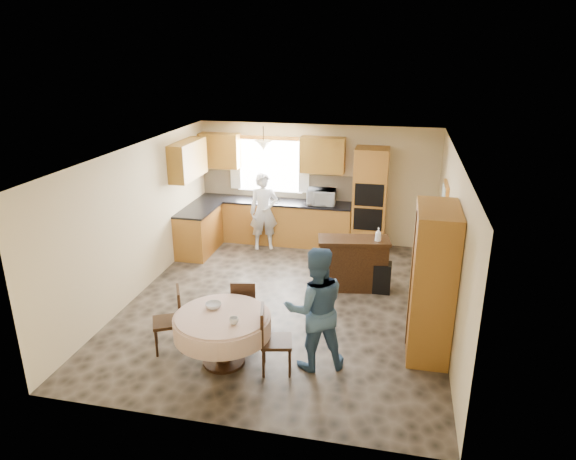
% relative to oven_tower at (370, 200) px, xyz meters
% --- Properties ---
extents(floor, '(5.00, 6.00, 0.01)m').
position_rel_oven_tower_xyz_m(floor, '(-1.15, -2.69, -1.06)').
color(floor, brown).
rests_on(floor, ground).
extents(ceiling, '(5.00, 6.00, 0.01)m').
position_rel_oven_tower_xyz_m(ceiling, '(-1.15, -2.69, 1.44)').
color(ceiling, white).
rests_on(ceiling, wall_back).
extents(wall_back, '(5.00, 0.02, 2.50)m').
position_rel_oven_tower_xyz_m(wall_back, '(-1.15, 0.31, 0.19)').
color(wall_back, '#D5BE89').
rests_on(wall_back, floor).
extents(wall_front, '(5.00, 0.02, 2.50)m').
position_rel_oven_tower_xyz_m(wall_front, '(-1.15, -5.69, 0.19)').
color(wall_front, '#D5BE89').
rests_on(wall_front, floor).
extents(wall_left, '(0.02, 6.00, 2.50)m').
position_rel_oven_tower_xyz_m(wall_left, '(-3.65, -2.69, 0.19)').
color(wall_left, '#D5BE89').
rests_on(wall_left, floor).
extents(wall_right, '(0.02, 6.00, 2.50)m').
position_rel_oven_tower_xyz_m(wall_right, '(1.35, -2.69, 0.19)').
color(wall_right, '#D5BE89').
rests_on(wall_right, floor).
extents(window, '(1.40, 0.03, 1.10)m').
position_rel_oven_tower_xyz_m(window, '(-2.15, 0.29, 0.54)').
color(window, white).
rests_on(window, wall_back).
extents(curtain_left, '(0.22, 0.02, 1.15)m').
position_rel_oven_tower_xyz_m(curtain_left, '(-2.90, 0.24, 0.59)').
color(curtain_left, white).
rests_on(curtain_left, wall_back).
extents(curtain_right, '(0.22, 0.02, 1.15)m').
position_rel_oven_tower_xyz_m(curtain_right, '(-1.40, 0.24, 0.59)').
color(curtain_right, white).
rests_on(curtain_right, wall_back).
extents(base_cab_back, '(3.30, 0.60, 0.88)m').
position_rel_oven_tower_xyz_m(base_cab_back, '(-2.00, 0.01, -0.62)').
color(base_cab_back, '#C18333').
rests_on(base_cab_back, floor).
extents(counter_back, '(3.30, 0.64, 0.04)m').
position_rel_oven_tower_xyz_m(counter_back, '(-2.00, 0.01, -0.16)').
color(counter_back, black).
rests_on(counter_back, base_cab_back).
extents(base_cab_left, '(0.60, 1.20, 0.88)m').
position_rel_oven_tower_xyz_m(base_cab_left, '(-3.35, -0.89, -0.62)').
color(base_cab_left, '#C18333').
rests_on(base_cab_left, floor).
extents(counter_left, '(0.64, 1.20, 0.04)m').
position_rel_oven_tower_xyz_m(counter_left, '(-3.35, -0.89, -0.16)').
color(counter_left, black).
rests_on(counter_left, base_cab_left).
extents(backsplash, '(3.30, 0.02, 0.55)m').
position_rel_oven_tower_xyz_m(backsplash, '(-2.00, 0.30, 0.12)').
color(backsplash, '#C9B48E').
rests_on(backsplash, wall_back).
extents(wall_cab_left, '(0.85, 0.33, 0.72)m').
position_rel_oven_tower_xyz_m(wall_cab_left, '(-3.20, 0.15, 0.85)').
color(wall_cab_left, '#AC772B').
rests_on(wall_cab_left, wall_back).
extents(wall_cab_right, '(0.90, 0.33, 0.72)m').
position_rel_oven_tower_xyz_m(wall_cab_right, '(-1.00, 0.15, 0.85)').
color(wall_cab_right, '#AC772B').
rests_on(wall_cab_right, wall_back).
extents(wall_cab_side, '(0.33, 1.20, 0.72)m').
position_rel_oven_tower_xyz_m(wall_cab_side, '(-3.48, -0.89, 0.85)').
color(wall_cab_side, '#AC772B').
rests_on(wall_cab_side, wall_left).
extents(oven_tower, '(0.66, 0.62, 2.12)m').
position_rel_oven_tower_xyz_m(oven_tower, '(0.00, 0.00, 0.00)').
color(oven_tower, '#C18333').
rests_on(oven_tower, floor).
extents(oven_upper, '(0.56, 0.01, 0.45)m').
position_rel_oven_tower_xyz_m(oven_upper, '(0.00, -0.31, 0.19)').
color(oven_upper, black).
rests_on(oven_upper, oven_tower).
extents(oven_lower, '(0.56, 0.01, 0.45)m').
position_rel_oven_tower_xyz_m(oven_lower, '(0.00, -0.31, -0.31)').
color(oven_lower, black).
rests_on(oven_lower, oven_tower).
extents(pendant, '(0.36, 0.36, 0.18)m').
position_rel_oven_tower_xyz_m(pendant, '(-2.15, -0.19, 1.06)').
color(pendant, beige).
rests_on(pendant, ceiling).
extents(sideboard, '(1.27, 0.69, 0.86)m').
position_rel_oven_tower_xyz_m(sideboard, '(-0.13, -1.90, -0.63)').
color(sideboard, '#38210F').
rests_on(sideboard, floor).
extents(space_heater, '(0.38, 0.27, 0.53)m').
position_rel_oven_tower_xyz_m(space_heater, '(0.34, -1.94, -0.80)').
color(space_heater, black).
rests_on(space_heater, floor).
extents(cupboard, '(0.54, 1.08, 2.06)m').
position_rel_oven_tower_xyz_m(cupboard, '(1.07, -3.61, -0.03)').
color(cupboard, '#C18333').
rests_on(cupboard, floor).
extents(dining_table, '(1.26, 1.26, 0.72)m').
position_rel_oven_tower_xyz_m(dining_table, '(-1.57, -4.53, -0.50)').
color(dining_table, '#38210F').
rests_on(dining_table, floor).
extents(chair_left, '(0.52, 0.52, 0.90)m').
position_rel_oven_tower_xyz_m(chair_left, '(-2.36, -4.34, -0.57)').
color(chair_left, '#38210F').
rests_on(chair_left, floor).
extents(chair_back, '(0.45, 0.45, 0.86)m').
position_rel_oven_tower_xyz_m(chair_back, '(-1.52, -3.75, -0.59)').
color(chair_back, '#38210F').
rests_on(chair_back, floor).
extents(chair_right, '(0.47, 0.47, 0.90)m').
position_rel_oven_tower_xyz_m(chair_right, '(-0.91, -4.55, -0.56)').
color(chair_right, '#38210F').
rests_on(chair_right, floor).
extents(framed_picture, '(0.06, 0.65, 0.54)m').
position_rel_oven_tower_xyz_m(framed_picture, '(1.32, -1.45, 0.52)').
color(framed_picture, gold).
rests_on(framed_picture, wall_right).
extents(microwave, '(0.59, 0.42, 0.32)m').
position_rel_oven_tower_xyz_m(microwave, '(-0.98, -0.04, 0.02)').
color(microwave, silver).
rests_on(microwave, counter_back).
extents(person_sink, '(0.68, 0.56, 1.59)m').
position_rel_oven_tower_xyz_m(person_sink, '(-2.11, -0.40, -0.26)').
color(person_sink, silver).
rests_on(person_sink, floor).
extents(person_dining, '(0.98, 0.88, 1.67)m').
position_rel_oven_tower_xyz_m(person_dining, '(-0.38, -4.32, -0.23)').
color(person_dining, '#3D6086').
rests_on(person_dining, floor).
extents(bowl_sideboard, '(0.26, 0.26, 0.05)m').
position_rel_oven_tower_xyz_m(bowl_sideboard, '(-0.36, -1.90, -0.17)').
color(bowl_sideboard, '#B2B2B2').
rests_on(bowl_sideboard, sideboard).
extents(bottle_sideboard, '(0.13, 0.13, 0.28)m').
position_rel_oven_tower_xyz_m(bottle_sideboard, '(0.27, -1.90, -0.06)').
color(bottle_sideboard, silver).
rests_on(bottle_sideboard, sideboard).
extents(cup_table, '(0.13, 0.13, 0.09)m').
position_rel_oven_tower_xyz_m(cup_table, '(-1.34, -4.72, -0.30)').
color(cup_table, '#B2B2B2').
rests_on(cup_table, dining_table).
extents(bowl_table, '(0.25, 0.25, 0.07)m').
position_rel_oven_tower_xyz_m(bowl_table, '(-1.74, -4.38, -0.31)').
color(bowl_table, '#B2B2B2').
rests_on(bowl_table, dining_table).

